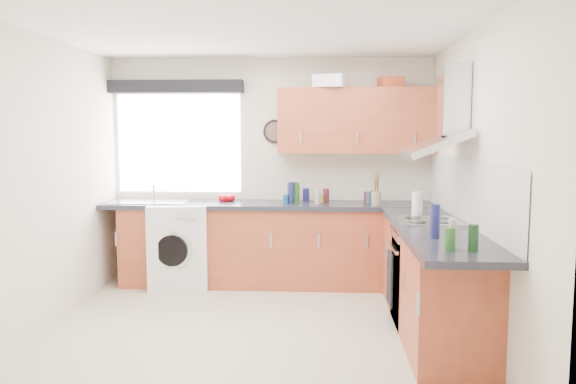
# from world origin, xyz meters

# --- Properties ---
(ground_plane) EXTENTS (3.60, 3.60, 0.00)m
(ground_plane) POSITION_xyz_m (0.00, 0.00, 0.00)
(ground_plane) COLOR beige
(ceiling) EXTENTS (3.60, 3.60, 0.02)m
(ceiling) POSITION_xyz_m (0.00, 0.00, 2.50)
(ceiling) COLOR white
(ceiling) RESTS_ON wall_back
(wall_back) EXTENTS (3.60, 0.02, 2.50)m
(wall_back) POSITION_xyz_m (0.00, 1.80, 1.25)
(wall_back) COLOR silver
(wall_back) RESTS_ON ground_plane
(wall_front) EXTENTS (3.60, 0.02, 2.50)m
(wall_front) POSITION_xyz_m (0.00, -1.80, 1.25)
(wall_front) COLOR silver
(wall_front) RESTS_ON ground_plane
(wall_left) EXTENTS (0.02, 3.60, 2.50)m
(wall_left) POSITION_xyz_m (-1.80, 0.00, 1.25)
(wall_left) COLOR silver
(wall_left) RESTS_ON ground_plane
(wall_right) EXTENTS (0.02, 3.60, 2.50)m
(wall_right) POSITION_xyz_m (1.80, 0.00, 1.25)
(wall_right) COLOR silver
(wall_right) RESTS_ON ground_plane
(window) EXTENTS (1.40, 0.02, 1.10)m
(window) POSITION_xyz_m (-1.05, 1.79, 1.55)
(window) COLOR white
(window) RESTS_ON wall_back
(window_blind) EXTENTS (1.50, 0.18, 0.14)m
(window_blind) POSITION_xyz_m (-1.05, 1.70, 2.18)
(window_blind) COLOR black
(window_blind) RESTS_ON wall_back
(splashback) EXTENTS (0.01, 3.00, 0.54)m
(splashback) POSITION_xyz_m (1.79, 0.30, 1.18)
(splashback) COLOR white
(splashback) RESTS_ON wall_right
(base_cab_back) EXTENTS (3.00, 0.58, 0.86)m
(base_cab_back) POSITION_xyz_m (-0.10, 1.51, 0.43)
(base_cab_back) COLOR #963F26
(base_cab_back) RESTS_ON ground_plane
(base_cab_corner) EXTENTS (0.60, 0.60, 0.86)m
(base_cab_corner) POSITION_xyz_m (1.50, 1.50, 0.43)
(base_cab_corner) COLOR #963F26
(base_cab_corner) RESTS_ON ground_plane
(base_cab_right) EXTENTS (0.58, 2.10, 0.86)m
(base_cab_right) POSITION_xyz_m (1.51, 0.15, 0.43)
(base_cab_right) COLOR #963F26
(base_cab_right) RESTS_ON ground_plane
(worktop_back) EXTENTS (3.60, 0.62, 0.05)m
(worktop_back) POSITION_xyz_m (0.00, 1.50, 0.89)
(worktop_back) COLOR black
(worktop_back) RESTS_ON base_cab_back
(worktop_right) EXTENTS (0.62, 2.42, 0.05)m
(worktop_right) POSITION_xyz_m (1.50, 0.00, 0.89)
(worktop_right) COLOR black
(worktop_right) RESTS_ON base_cab_right
(sink) EXTENTS (0.84, 0.46, 0.10)m
(sink) POSITION_xyz_m (-1.33, 1.50, 0.95)
(sink) COLOR silver
(sink) RESTS_ON worktop_back
(oven) EXTENTS (0.56, 0.58, 0.85)m
(oven) POSITION_xyz_m (1.50, 0.30, 0.42)
(oven) COLOR black
(oven) RESTS_ON ground_plane
(hob_plate) EXTENTS (0.52, 0.52, 0.01)m
(hob_plate) POSITION_xyz_m (1.50, 0.30, 0.92)
(hob_plate) COLOR silver
(hob_plate) RESTS_ON worktop_right
(extractor_hood) EXTENTS (0.52, 0.78, 0.66)m
(extractor_hood) POSITION_xyz_m (1.60, 0.30, 1.77)
(extractor_hood) COLOR silver
(extractor_hood) RESTS_ON wall_right
(upper_cabinets) EXTENTS (1.70, 0.35, 0.70)m
(upper_cabinets) POSITION_xyz_m (0.95, 1.62, 1.80)
(upper_cabinets) COLOR #963F26
(upper_cabinets) RESTS_ON wall_back
(washing_machine) EXTENTS (0.70, 0.68, 0.91)m
(washing_machine) POSITION_xyz_m (-0.97, 1.40, 0.45)
(washing_machine) COLOR white
(washing_machine) RESTS_ON ground_plane
(wall_clock) EXTENTS (0.27, 0.04, 0.27)m
(wall_clock) POSITION_xyz_m (0.05, 1.76, 1.68)
(wall_clock) COLOR black
(wall_clock) RESTS_ON wall_back
(casserole) EXTENTS (0.37, 0.30, 0.13)m
(casserole) POSITION_xyz_m (0.65, 1.52, 2.22)
(casserole) COLOR white
(casserole) RESTS_ON upper_cabinets
(storage_box) EXTENTS (0.28, 0.25, 0.11)m
(storage_box) POSITION_xyz_m (1.31, 1.59, 2.21)
(storage_box) COLOR #A63F1F
(storage_box) RESTS_ON upper_cabinets
(utensil_pot) EXTENTS (0.13, 0.13, 0.14)m
(utensil_pot) POSITION_xyz_m (1.15, 1.35, 0.98)
(utensil_pot) COLOR gray
(utensil_pot) RESTS_ON worktop_back
(kitchen_roll) EXTENTS (0.12, 0.12, 0.22)m
(kitchen_roll) POSITION_xyz_m (1.46, 0.65, 1.02)
(kitchen_roll) COLOR white
(kitchen_roll) RESTS_ON worktop_right
(tomato_cluster) EXTENTS (0.18, 0.18, 0.08)m
(tomato_cluster) POSITION_xyz_m (-0.48, 1.63, 0.95)
(tomato_cluster) COLOR red
(tomato_cluster) RESTS_ON worktop_back
(jar_0) EXTENTS (0.05, 0.05, 0.09)m
(jar_0) POSITION_xyz_m (0.58, 1.55, 0.96)
(jar_0) COLOR olive
(jar_0) RESTS_ON worktop_back
(jar_1) EXTENTS (0.05, 0.05, 0.18)m
(jar_1) POSITION_xyz_m (0.53, 1.41, 1.00)
(jar_1) COLOR #9F9787
(jar_1) RESTS_ON worktop_back
(jar_2) EXTENTS (0.06, 0.06, 0.10)m
(jar_2) POSITION_xyz_m (0.19, 1.43, 0.96)
(jar_2) COLOR navy
(jar_2) RESTS_ON worktop_back
(jar_3) EXTENTS (0.05, 0.05, 0.14)m
(jar_3) POSITION_xyz_m (1.12, 1.49, 0.98)
(jar_3) COLOR black
(jar_3) RESTS_ON worktop_back
(jar_4) EXTENTS (0.07, 0.07, 0.15)m
(jar_4) POSITION_xyz_m (0.40, 1.65, 0.98)
(jar_4) COLOR #16194B
(jar_4) RESTS_ON worktop_back
(jar_5) EXTENTS (0.06, 0.06, 0.12)m
(jar_5) POSITION_xyz_m (1.07, 1.59, 0.97)
(jar_5) COLOR #571F21
(jar_5) RESTS_ON worktop_back
(jar_6) EXTENTS (0.04, 0.04, 0.17)m
(jar_6) POSITION_xyz_m (0.33, 1.60, 1.00)
(jar_6) COLOR #BFB6A3
(jar_6) RESTS_ON worktop_back
(jar_7) EXTENTS (0.07, 0.07, 0.22)m
(jar_7) POSITION_xyz_m (0.30, 1.53, 1.02)
(jar_7) COLOR #24571F
(jar_7) RESTS_ON worktop_back
(jar_8) EXTENTS (0.07, 0.07, 0.15)m
(jar_8) POSITION_xyz_m (0.63, 1.61, 0.98)
(jar_8) COLOR #4F1C1F
(jar_8) RESTS_ON worktop_back
(jar_9) EXTENTS (0.06, 0.06, 0.12)m
(jar_9) POSITION_xyz_m (1.09, 1.53, 0.97)
(jar_9) COLOR navy
(jar_9) RESTS_ON worktop_back
(jar_10) EXTENTS (0.07, 0.07, 0.23)m
(jar_10) POSITION_xyz_m (0.24, 1.47, 1.03)
(jar_10) COLOR #171E50
(jar_10) RESTS_ON worktop_back
(bottle_0) EXTENTS (0.07, 0.07, 0.15)m
(bottle_0) POSITION_xyz_m (1.41, -0.89, 0.99)
(bottle_0) COLOR #21561E
(bottle_0) RESTS_ON worktop_right
(bottle_1) EXTENTS (0.07, 0.07, 0.17)m
(bottle_1) POSITION_xyz_m (1.56, -0.90, 1.00)
(bottle_1) COLOR #133517
(bottle_1) RESTS_ON worktop_right
(bottle_2) EXTENTS (0.05, 0.05, 0.20)m
(bottle_2) POSITION_xyz_m (1.43, -0.84, 1.01)
(bottle_2) COLOR #ABA092
(bottle_2) RESTS_ON worktop_right
(bottle_3) EXTENTS (0.07, 0.07, 0.25)m
(bottle_3) POSITION_xyz_m (1.40, -0.46, 1.03)
(bottle_3) COLOR navy
(bottle_3) RESTS_ON worktop_right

